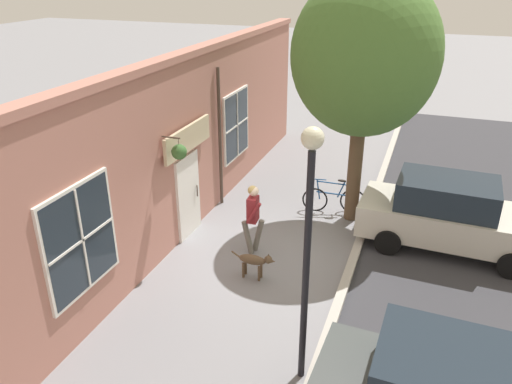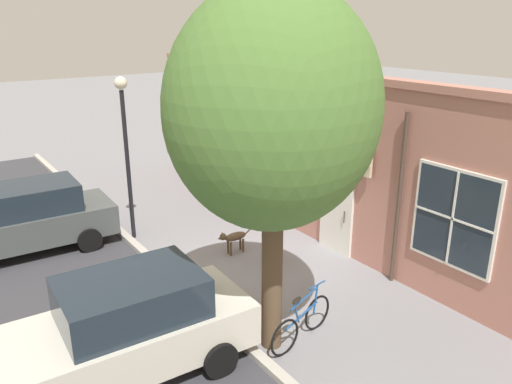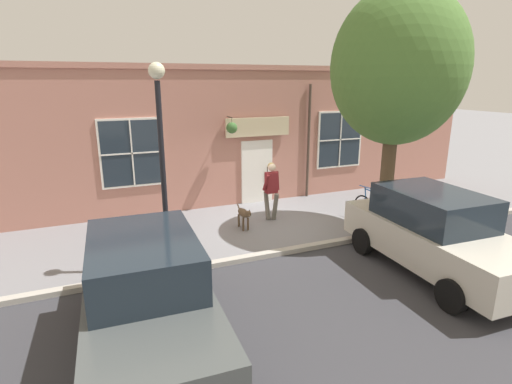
{
  "view_description": "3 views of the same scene",
  "coord_description": "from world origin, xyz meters",
  "px_view_note": "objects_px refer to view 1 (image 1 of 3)",
  "views": [
    {
      "loc": [
        3.23,
        -9.62,
        6.28
      ],
      "look_at": [
        -0.41,
        0.45,
        1.38
      ],
      "focal_mm": 35.0,
      "sensor_mm": 36.0,
      "label": 1
    },
    {
      "loc": [
        6.24,
        8.78,
        5.64
      ],
      "look_at": [
        -1.01,
        -1.54,
        1.28
      ],
      "focal_mm": 35.0,
      "sensor_mm": 36.0,
      "label": 2
    },
    {
      "loc": [
        9.83,
        -4.71,
        3.99
      ],
      "look_at": [
        0.12,
        -0.64,
        1.04
      ],
      "focal_mm": 28.0,
      "sensor_mm": 36.0,
      "label": 3
    }
  ],
  "objects_px": {
    "street_lamp": "(308,224)",
    "leaning_bicycle": "(334,199)",
    "pedestrian_walking": "(253,213)",
    "dog_on_leash": "(255,261)",
    "street_tree_by_curb": "(364,59)",
    "parked_car_mid_block": "(451,214)"
  },
  "relations": [
    {
      "from": "parked_car_mid_block",
      "to": "street_lamp",
      "type": "distance_m",
      "value": 6.04
    },
    {
      "from": "street_lamp",
      "to": "leaning_bicycle",
      "type": "bearing_deg",
      "value": 97.01
    },
    {
      "from": "leaning_bicycle",
      "to": "street_lamp",
      "type": "height_order",
      "value": "street_lamp"
    },
    {
      "from": "street_tree_by_curb",
      "to": "pedestrian_walking",
      "type": "bearing_deg",
      "value": -126.6
    },
    {
      "from": "street_tree_by_curb",
      "to": "street_lamp",
      "type": "distance_m",
      "value": 6.12
    },
    {
      "from": "leaning_bicycle",
      "to": "parked_car_mid_block",
      "type": "height_order",
      "value": "parked_car_mid_block"
    },
    {
      "from": "leaning_bicycle",
      "to": "street_lamp",
      "type": "bearing_deg",
      "value": -82.99
    },
    {
      "from": "pedestrian_walking",
      "to": "street_tree_by_curb",
      "type": "distance_m",
      "value": 4.49
    },
    {
      "from": "pedestrian_walking",
      "to": "parked_car_mid_block",
      "type": "height_order",
      "value": "parked_car_mid_block"
    },
    {
      "from": "pedestrian_walking",
      "to": "leaning_bicycle",
      "type": "relative_size",
      "value": 1.01
    },
    {
      "from": "pedestrian_walking",
      "to": "dog_on_leash",
      "type": "distance_m",
      "value": 1.25
    },
    {
      "from": "pedestrian_walking",
      "to": "street_tree_by_curb",
      "type": "height_order",
      "value": "street_tree_by_curb"
    },
    {
      "from": "pedestrian_walking",
      "to": "dog_on_leash",
      "type": "height_order",
      "value": "pedestrian_walking"
    },
    {
      "from": "street_lamp",
      "to": "parked_car_mid_block",
      "type": "bearing_deg",
      "value": 67.16
    },
    {
      "from": "street_lamp",
      "to": "dog_on_leash",
      "type": "bearing_deg",
      "value": 125.28
    },
    {
      "from": "dog_on_leash",
      "to": "leaning_bicycle",
      "type": "relative_size",
      "value": 0.6
    },
    {
      "from": "dog_on_leash",
      "to": "parked_car_mid_block",
      "type": "height_order",
      "value": "parked_car_mid_block"
    },
    {
      "from": "dog_on_leash",
      "to": "street_lamp",
      "type": "height_order",
      "value": "street_lamp"
    },
    {
      "from": "street_lamp",
      "to": "pedestrian_walking",
      "type": "bearing_deg",
      "value": 121.69
    },
    {
      "from": "street_lamp",
      "to": "street_tree_by_curb",
      "type": "bearing_deg",
      "value": 92.27
    },
    {
      "from": "pedestrian_walking",
      "to": "leaning_bicycle",
      "type": "xyz_separation_m",
      "value": [
        1.35,
        2.78,
        -0.67
      ]
    },
    {
      "from": "street_tree_by_curb",
      "to": "leaning_bicycle",
      "type": "height_order",
      "value": "street_tree_by_curb"
    }
  ]
}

